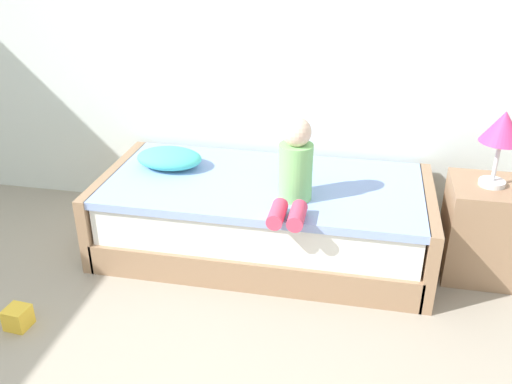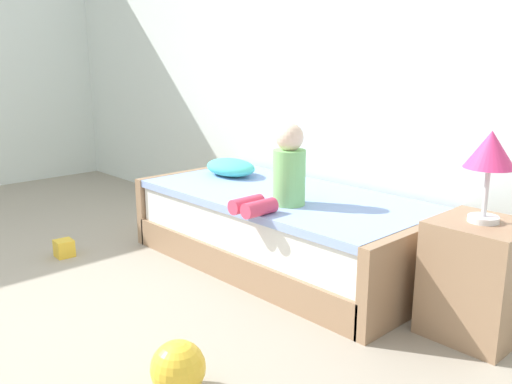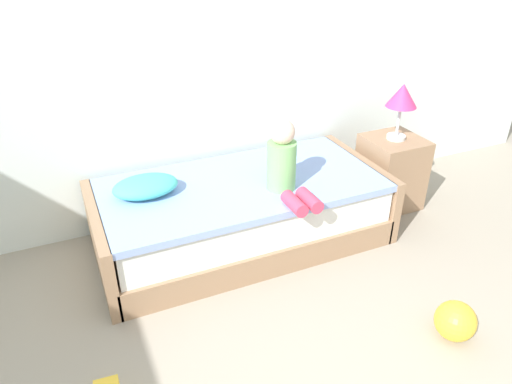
# 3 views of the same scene
# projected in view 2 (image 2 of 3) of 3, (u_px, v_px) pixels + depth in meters

# --- Properties ---
(wall_rear) EXTENTS (7.20, 0.10, 2.90)m
(wall_rear) POSITION_uv_depth(u_px,v_px,m) (322.00, 47.00, 3.97)
(wall_rear) COLOR silver
(wall_rear) RESTS_ON ground
(bed) EXTENTS (2.11, 1.00, 0.50)m
(bed) POSITION_uv_depth(u_px,v_px,m) (283.00, 229.00, 3.72)
(bed) COLOR #997556
(bed) RESTS_ON ground
(nightstand) EXTENTS (0.44, 0.44, 0.60)m
(nightstand) POSITION_uv_depth(u_px,v_px,m) (477.00, 279.00, 2.76)
(nightstand) COLOR #997556
(nightstand) RESTS_ON ground
(table_lamp) EXTENTS (0.24, 0.24, 0.45)m
(table_lamp) POSITION_uv_depth(u_px,v_px,m) (490.00, 154.00, 2.60)
(table_lamp) COLOR silver
(table_lamp) RESTS_ON nightstand
(child_figure) EXTENTS (0.20, 0.51, 0.50)m
(child_figure) POSITION_uv_depth(u_px,v_px,m) (284.00, 173.00, 3.30)
(child_figure) COLOR #7FC672
(child_figure) RESTS_ON bed
(pillow) EXTENTS (0.44, 0.30, 0.13)m
(pillow) POSITION_uv_depth(u_px,v_px,m) (231.00, 167.00, 4.18)
(pillow) COLOR #4CCCBC
(pillow) RESTS_ON bed
(toy_ball) EXTENTS (0.24, 0.24, 0.24)m
(toy_ball) POSITION_uv_depth(u_px,v_px,m) (178.00, 368.00, 2.30)
(toy_ball) COLOR yellow
(toy_ball) RESTS_ON ground
(toy_block) EXTENTS (0.13, 0.13, 0.12)m
(toy_block) POSITION_uv_depth(u_px,v_px,m) (64.00, 248.00, 3.90)
(toy_block) COLOR yellow
(toy_block) RESTS_ON ground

